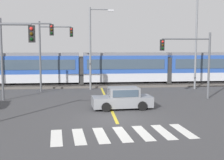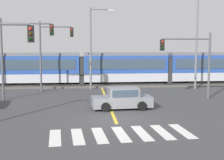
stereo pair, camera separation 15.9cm
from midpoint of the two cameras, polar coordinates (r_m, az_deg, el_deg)
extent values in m
plane|color=#3D3D3F|center=(19.13, 0.41, -7.19)|extent=(200.00, 200.00, 0.00)
cube|color=#56514C|center=(34.28, -2.28, -0.88)|extent=(120.00, 4.00, 0.18)
cube|color=#939399|center=(33.55, -2.21, -0.81)|extent=(120.00, 0.08, 0.10)
cube|color=#939399|center=(34.97, -2.35, -0.50)|extent=(120.00, 0.08, 0.10)
cube|color=#B7BAC1|center=(34.47, -13.70, 0.46)|extent=(9.00, 2.60, 0.90)
cube|color=#284C9E|center=(34.35, -13.77, 2.79)|extent=(9.00, 2.60, 1.90)
cube|color=#384756|center=(33.04, -14.09, 2.72)|extent=(8.28, 0.04, 1.04)
cube|color=slate|center=(34.30, -13.82, 4.60)|extent=(9.00, 2.39, 0.28)
cylinder|color=black|center=(34.25, -9.58, -0.24)|extent=(0.70, 0.20, 0.70)
cylinder|color=black|center=(34.95, -17.70, -0.32)|extent=(0.70, 0.20, 0.70)
cube|color=#B7BAC1|center=(34.43, 2.15, 0.64)|extent=(9.00, 2.60, 0.90)
cube|color=#284C9E|center=(34.31, 2.16, 2.97)|extent=(9.00, 2.60, 1.90)
cube|color=#384756|center=(33.00, 2.47, 2.91)|extent=(8.28, 0.04, 1.04)
cube|color=slate|center=(34.26, 2.17, 4.79)|extent=(9.00, 2.39, 0.28)
cylinder|color=black|center=(34.90, 6.18, -0.06)|extent=(0.70, 0.20, 0.70)
cylinder|color=black|center=(34.24, -1.96, -0.15)|extent=(0.70, 0.20, 0.70)
cube|color=#B7BAC1|center=(36.92, 16.92, 0.76)|extent=(9.00, 2.60, 0.90)
cube|color=#284C9E|center=(36.81, 17.00, 2.93)|extent=(9.00, 2.60, 1.90)
cube|color=#384756|center=(35.60, 17.81, 2.87)|extent=(8.28, 0.04, 1.04)
cube|color=slate|center=(36.76, 17.05, 4.63)|extent=(9.00, 2.39, 0.28)
cylinder|color=black|center=(36.10, 13.27, 0.03)|extent=(0.70, 0.20, 0.70)
cube|color=#2D2D2D|center=(34.05, -5.80, 1.73)|extent=(0.50, 2.34, 2.80)
cube|color=#2D2D2D|center=(35.32, 9.82, 1.84)|extent=(0.50, 2.34, 2.80)
cube|color=silver|center=(15.77, -10.41, -10.30)|extent=(0.79, 2.84, 0.01)
cube|color=silver|center=(15.80, -6.36, -10.20)|extent=(0.79, 2.84, 0.01)
cube|color=silver|center=(15.91, -2.34, -10.04)|extent=(0.79, 2.84, 0.01)
cube|color=silver|center=(16.09, 1.60, -9.85)|extent=(0.79, 2.84, 0.01)
cube|color=silver|center=(16.35, 5.43, -9.61)|extent=(0.79, 2.84, 0.01)
cube|color=silver|center=(16.67, 9.12, -9.35)|extent=(0.79, 2.84, 0.01)
cube|color=silver|center=(17.06, 12.65, -9.06)|extent=(0.79, 2.84, 0.01)
cube|color=gold|center=(25.11, -1.06, -3.85)|extent=(0.20, 14.62, 0.01)
cube|color=gray|center=(22.10, 1.62, -3.93)|extent=(4.31, 2.00, 0.72)
cube|color=gray|center=(22.01, 1.89, -2.18)|extent=(2.20, 1.67, 0.64)
cube|color=#384756|center=(21.83, -0.69, -2.25)|extent=(0.20, 1.43, 0.52)
cube|color=#384756|center=(21.25, 2.31, -2.50)|extent=(1.78, 0.17, 0.48)
cylinder|color=black|center=(21.11, -1.29, -4.98)|extent=(0.65, 0.27, 0.64)
cylinder|color=black|center=(22.76, -1.92, -4.13)|extent=(0.65, 0.27, 0.64)
cylinder|color=black|center=(21.61, 5.36, -4.74)|extent=(0.65, 0.27, 0.64)
cylinder|color=black|center=(23.22, 4.27, -3.93)|extent=(0.65, 0.27, 0.64)
cylinder|color=#515459|center=(26.59, -19.66, 3.52)|extent=(0.18, 0.18, 6.61)
cylinder|color=#515459|center=(26.20, -15.60, 9.93)|extent=(4.00, 0.12, 0.12)
cube|color=black|center=(25.91, -11.15, 8.98)|extent=(0.32, 0.28, 0.90)
sphere|color=red|center=(25.77, -11.20, 9.60)|extent=(0.18, 0.18, 0.18)
sphere|color=#3A2706|center=(25.76, -11.19, 9.00)|extent=(0.18, 0.18, 0.18)
sphere|color=black|center=(25.75, -11.17, 8.40)|extent=(0.18, 0.18, 0.18)
cylinder|color=#515459|center=(27.09, 17.14, 2.49)|extent=(0.18, 0.18, 5.50)
cylinder|color=#515459|center=(26.32, 13.26, 7.33)|extent=(4.00, 0.12, 0.12)
cube|color=black|center=(25.75, 8.98, 6.33)|extent=(0.32, 0.28, 0.90)
sphere|color=red|center=(25.60, 9.08, 6.93)|extent=(0.18, 0.18, 0.18)
sphere|color=#3A2706|center=(25.60, 9.07, 6.33)|extent=(0.18, 0.18, 0.18)
sphere|color=black|center=(25.60, 9.06, 5.72)|extent=(0.18, 0.18, 0.18)
cube|color=black|center=(17.16, -14.72, 8.14)|extent=(0.32, 0.28, 0.90)
sphere|color=red|center=(17.03, -14.82, 9.06)|extent=(0.18, 0.18, 0.18)
sphere|color=#3A2706|center=(17.01, -14.80, 8.16)|extent=(0.18, 0.18, 0.18)
sphere|color=black|center=(17.01, -14.77, 7.25)|extent=(0.18, 0.18, 0.18)
cylinder|color=#515459|center=(30.64, -13.15, 4.18)|extent=(0.18, 0.18, 6.70)
cylinder|color=#515459|center=(30.50, -10.46, 9.55)|extent=(3.00, 0.12, 0.12)
cube|color=black|center=(30.39, -7.59, 8.67)|extent=(0.32, 0.28, 0.90)
sphere|color=red|center=(30.25, -7.60, 9.19)|extent=(0.18, 0.18, 0.18)
sphere|color=#3A2706|center=(30.24, -7.60, 8.68)|extent=(0.18, 0.18, 0.18)
sphere|color=black|center=(30.23, -7.59, 8.16)|extent=(0.18, 0.18, 0.18)
cylinder|color=slate|center=(30.99, -4.16, 5.67)|extent=(0.20, 0.20, 8.12)
cylinder|color=slate|center=(31.21, -2.29, 12.79)|extent=(2.05, 0.12, 0.12)
cube|color=#B2B2B7|center=(31.28, -0.36, 12.59)|extent=(0.56, 0.28, 0.20)
cylinder|color=slate|center=(32.51, 14.98, 6.58)|extent=(0.20, 0.20, 9.34)
camera|label=1|loc=(0.08, -90.18, -0.02)|focal=50.00mm
camera|label=2|loc=(0.08, 89.82, 0.02)|focal=50.00mm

